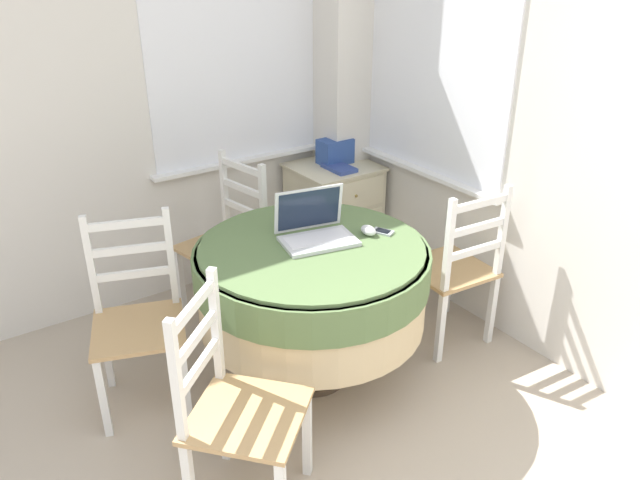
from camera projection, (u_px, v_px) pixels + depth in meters
name	position (u px, v px, depth m)	size (l,w,h in m)	color
corner_room_shell	(328.00, 113.00, 2.94)	(4.25, 4.59, 2.55)	silver
round_dining_table	(312.00, 279.00, 2.96)	(1.11, 1.11, 0.74)	#4C3D2D
laptop	(315.00, 230.00, 2.92)	(0.38, 0.31, 0.23)	silver
computer_mouse	(368.00, 230.00, 2.98)	(0.06, 0.09, 0.05)	white
cell_phone	(383.00, 232.00, 3.01)	(0.10, 0.12, 0.01)	#B2B7BC
dining_chair_near_back_window	(228.00, 243.00, 3.60)	(0.48, 0.48, 0.92)	tan
dining_chair_near_right_window	(454.00, 270.00, 3.31)	(0.44, 0.44, 0.92)	tan
dining_chair_camera_near	(235.00, 410.00, 2.32)	(0.58, 0.58, 0.92)	tan
dining_chair_left_flank	(138.00, 320.00, 2.87)	(0.52, 0.52, 0.92)	tan
corner_cabinet	(334.00, 215.00, 4.19)	(0.53, 0.49, 0.70)	beige
storage_box	(335.00, 151.00, 4.05)	(0.21, 0.14, 0.16)	#2D4C93
book_on_cabinet	(339.00, 168.00, 3.96)	(0.14, 0.22, 0.02)	#33478C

